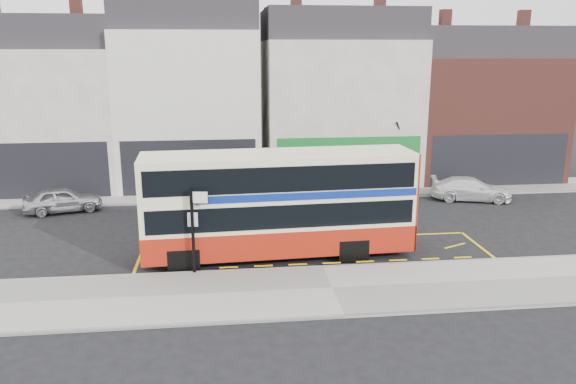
{
  "coord_description": "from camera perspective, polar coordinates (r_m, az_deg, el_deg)",
  "views": [
    {
      "loc": [
        -3.5,
        -19.76,
        8.1
      ],
      "look_at": [
        -1.03,
        2.0,
        2.45
      ],
      "focal_mm": 35.0,
      "sensor_mm": 36.0,
      "label": 1
    }
  ],
  "objects": [
    {
      "name": "terrace_green_shop",
      "position": [
        35.57,
        4.97,
        9.54
      ],
      "size": [
        9.0,
        8.01,
        11.3
      ],
      "color": "silver",
      "rests_on": "ground"
    },
    {
      "name": "bus_stop_post",
      "position": [
        20.32,
        -9.5,
        -3.12
      ],
      "size": [
        0.77,
        0.19,
        3.13
      ],
      "rotation": [
        0.0,
        0.0,
        -0.11
      ],
      "color": "black",
      "rests_on": "pavement"
    },
    {
      "name": "kerb",
      "position": [
        21.27,
        3.52,
        -7.72
      ],
      "size": [
        40.0,
        0.15,
        0.15
      ],
      "primitive_type": "cube",
      "color": "gray",
      "rests_on": "ground"
    },
    {
      "name": "terrace_right",
      "position": [
        38.42,
        18.38,
        8.48
      ],
      "size": [
        9.0,
        8.01,
        10.3
      ],
      "color": "brown",
      "rests_on": "ground"
    },
    {
      "name": "road_markings",
      "position": [
        23.11,
        2.67,
        -6.04
      ],
      "size": [
        14.0,
        3.4,
        0.01
      ],
      "primitive_type": null,
      "color": "yellow",
      "rests_on": "ground"
    },
    {
      "name": "pavement",
      "position": [
        19.53,
        4.51,
        -9.83
      ],
      "size": [
        40.0,
        4.0,
        0.15
      ],
      "primitive_type": "cube",
      "color": "#A29F9A",
      "rests_on": "ground"
    },
    {
      "name": "far_pavement",
      "position": [
        31.98,
        0.02,
        -0.06
      ],
      "size": [
        50.0,
        3.0,
        0.15
      ],
      "primitive_type": "cube",
      "color": "#A29F9A",
      "rests_on": "ground"
    },
    {
      "name": "double_decker_bus",
      "position": [
        21.9,
        -0.86,
        -1.12
      ],
      "size": [
        10.63,
        2.94,
        4.2
      ],
      "rotation": [
        0.0,
        0.0,
        0.05
      ],
      "color": "#FFF3C2",
      "rests_on": "ground"
    },
    {
      "name": "car_silver",
      "position": [
        30.56,
        -21.9,
        -0.71
      ],
      "size": [
        4.05,
        2.47,
        1.29
      ],
      "primitive_type": "imported",
      "rotation": [
        0.0,
        0.0,
        1.84
      ],
      "color": "#B0AFB4",
      "rests_on": "ground"
    },
    {
      "name": "car_grey",
      "position": [
        29.38,
        1.55,
        -0.03
      ],
      "size": [
        4.77,
        2.91,
        1.48
      ],
      "primitive_type": "imported",
      "rotation": [
        0.0,
        0.0,
        1.89
      ],
      "color": "#3A3D41",
      "rests_on": "ground"
    },
    {
      "name": "terrace_left",
      "position": [
        34.91,
        -9.88,
        9.7
      ],
      "size": [
        8.0,
        8.01,
        11.8
      ],
      "color": "white",
      "rests_on": "ground"
    },
    {
      "name": "car_white",
      "position": [
        32.17,
        18.09,
        0.3
      ],
      "size": [
        4.54,
        2.74,
        1.23
      ],
      "primitive_type": "imported",
      "rotation": [
        0.0,
        0.0,
        1.31
      ],
      "color": "white",
      "rests_on": "ground"
    },
    {
      "name": "ground",
      "position": [
        21.64,
        3.35,
        -7.53
      ],
      "size": [
        120.0,
        120.0,
        0.0
      ],
      "primitive_type": "plane",
      "color": "black",
      "rests_on": "ground"
    },
    {
      "name": "street_tree_right",
      "position": [
        33.34,
        10.87,
        6.32
      ],
      "size": [
        2.39,
        2.39,
        5.16
      ],
      "color": "black",
      "rests_on": "ground"
    },
    {
      "name": "terrace_far_left",
      "position": [
        36.3,
        -22.68,
        8.2
      ],
      "size": [
        8.0,
        8.01,
        10.8
      ],
      "color": "silver",
      "rests_on": "ground"
    }
  ]
}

